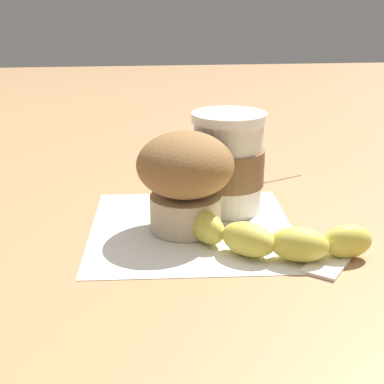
% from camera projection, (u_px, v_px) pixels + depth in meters
% --- Properties ---
extents(ground_plane, '(3.00, 3.00, 0.00)m').
position_uv_depth(ground_plane, '(192.00, 229.00, 0.59)').
color(ground_plane, '#A87C51').
extents(paper_napkin, '(0.23, 0.23, 0.00)m').
position_uv_depth(paper_napkin, '(192.00, 228.00, 0.59)').
color(paper_napkin, white).
rests_on(paper_napkin, ground_plane).
extents(coffee_cup, '(0.09, 0.09, 0.12)m').
position_uv_depth(coffee_cup, '(228.00, 163.00, 0.62)').
color(coffee_cup, silver).
rests_on(coffee_cup, paper_napkin).
extents(muffin, '(0.10, 0.10, 0.11)m').
position_uv_depth(muffin, '(185.00, 175.00, 0.57)').
color(muffin, beige).
rests_on(muffin, paper_napkin).
extents(banana, '(0.10, 0.18, 0.03)m').
position_uv_depth(banana, '(274.00, 239.00, 0.52)').
color(banana, '#D6CC4C').
rests_on(banana, paper_napkin).
extents(sugar_packet, '(0.06, 0.06, 0.01)m').
position_uv_depth(sugar_packet, '(327.00, 263.00, 0.50)').
color(sugar_packet, white).
rests_on(sugar_packet, ground_plane).
extents(wooden_stirrer, '(0.05, 0.10, 0.00)m').
position_uv_depth(wooden_stirrer, '(269.00, 181.00, 0.74)').
color(wooden_stirrer, '#9E7547').
rests_on(wooden_stirrer, ground_plane).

